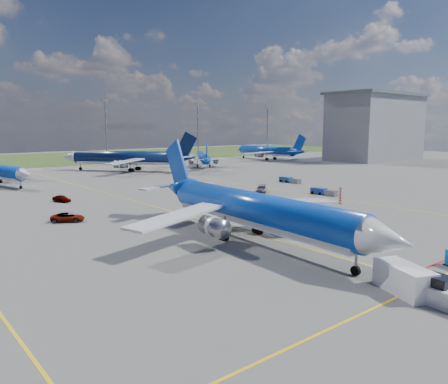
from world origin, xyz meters
TOP-DOWN VIEW (x-y plane):
  - ground at (0.00, 0.00)m, footprint 400.00×400.00m
  - taxiway_lines at (0.17, 27.70)m, footprint 60.25×160.00m
  - floodlight_masts at (10.00, 110.00)m, footprint 202.20×0.50m
  - terminal_building at (120.00, 60.00)m, footprint 42.00×22.00m
  - warning_post at (26.00, 8.00)m, footprint 0.50×0.50m
  - bg_jet_n at (23.30, 82.74)m, footprint 53.59×54.68m
  - bg_jet_ne at (49.93, 79.68)m, footprint 38.81×41.21m
  - bg_jet_ene at (88.32, 88.80)m, footprint 31.30×40.18m
  - main_airliner at (-2.51, -1.03)m, footprint 34.78×44.05m
  - pushback_tug at (-4.02, -22.91)m, footprint 2.64×6.31m
  - service_van at (-4.03, -19.80)m, footprint 4.07×5.60m
  - service_car_a at (-10.37, 40.33)m, footprint 2.63×3.91m
  - service_car_b at (-15.35, 23.52)m, footprint 4.93×4.17m
  - service_car_c at (24.90, 26.22)m, footprint 4.84×4.75m
  - baggage_tug_w at (31.97, 16.32)m, footprint 1.73×5.58m
  - baggage_tug_e at (40.97, 33.31)m, footprint 1.64×5.65m

SIDE VIEW (x-z plane):
  - ground at x=0.00m, z-range 0.00..0.00m
  - bg_jet_n at x=23.30m, z-range -5.71..5.71m
  - bg_jet_ne at x=49.93m, z-range -4.31..4.31m
  - bg_jet_ene at x=88.32m, z-range -5.10..5.10m
  - main_airliner at x=-2.51m, z-range -5.49..5.49m
  - taxiway_lines at x=0.17m, z-range 0.00..0.02m
  - baggage_tug_w at x=31.97m, z-range -0.04..1.20m
  - baggage_tug_e at x=40.97m, z-range -0.04..1.22m
  - service_car_a at x=-10.37m, z-range 0.00..1.24m
  - service_car_b at x=-15.35m, z-range 0.00..1.25m
  - service_car_c at x=24.90m, z-range 0.00..1.40m
  - pushback_tug at x=-4.02m, z-range -0.20..1.91m
  - service_van at x=-4.03m, z-range 0.00..2.25m
  - warning_post at x=26.00m, z-range 0.00..3.00m
  - floodlight_masts at x=10.00m, z-range 1.21..23.91m
  - terminal_building at x=120.00m, z-range 0.07..26.07m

